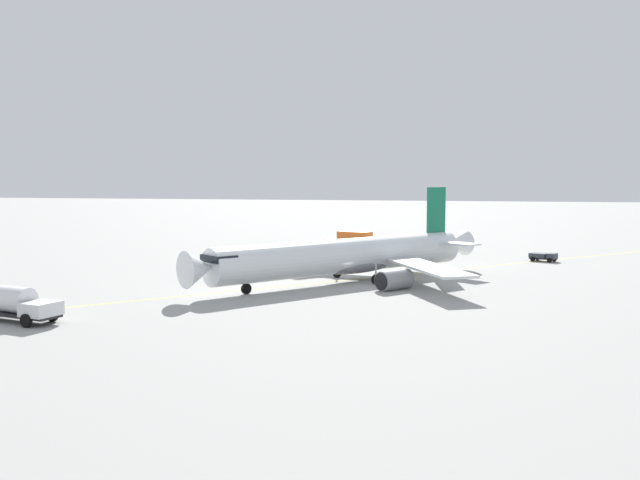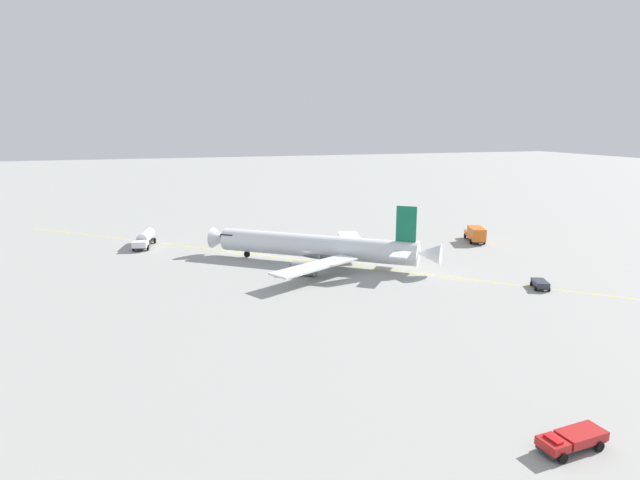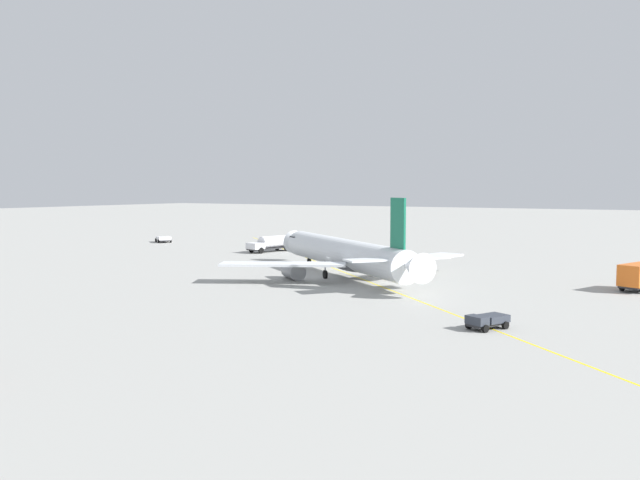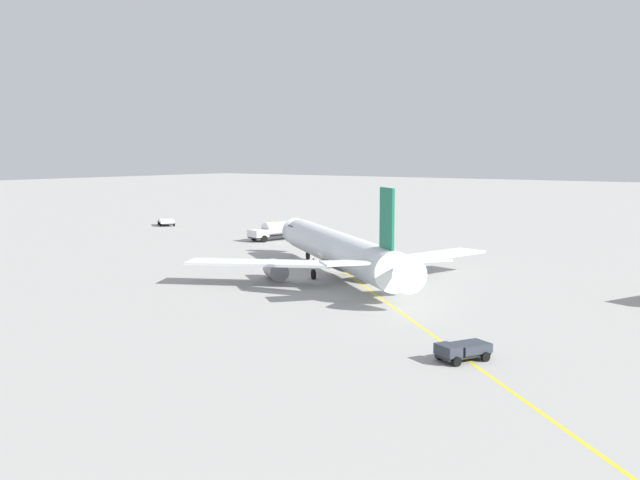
{
  "view_description": "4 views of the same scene",
  "coord_description": "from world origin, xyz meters",
  "px_view_note": "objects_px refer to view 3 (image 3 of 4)",
  "views": [
    {
      "loc": [
        -75.54,
        -15.47,
        11.62
      ],
      "look_at": [
        4.42,
        3.69,
        4.45
      ],
      "focal_mm": 39.42,
      "sensor_mm": 36.0,
      "label": 1
    },
    {
      "loc": [
        -25.3,
        -83.11,
        23.18
      ],
      "look_at": [
        1.21,
        -2.23,
        4.58
      ],
      "focal_mm": 29.95,
      "sensor_mm": 36.0,
      "label": 2
    },
    {
      "loc": [
        43.61,
        -77.63,
        11.76
      ],
      "look_at": [
        -0.59,
        -2.92,
        4.91
      ],
      "focal_mm": 37.64,
      "sensor_mm": 36.0,
      "label": 3
    },
    {
      "loc": [
        48.27,
        -67.69,
        13.79
      ],
      "look_at": [
        -0.42,
        -1.0,
        4.03
      ],
      "focal_mm": 41.56,
      "sensor_mm": 36.0,
      "label": 4
    }
  ],
  "objects_px": {
    "airliner_main": "(345,255)",
    "pushback_tug_truck": "(163,239)",
    "fuel_tanker_truck": "(271,243)",
    "baggage_truck_truck": "(487,320)"
  },
  "relations": [
    {
      "from": "baggage_truck_truck",
      "to": "fuel_tanker_truck",
      "type": "xyz_separation_m",
      "value": [
        -53.75,
        46.03,
        0.86
      ]
    },
    {
      "from": "pushback_tug_truck",
      "to": "fuel_tanker_truck",
      "type": "bearing_deg",
      "value": -153.86
    },
    {
      "from": "airliner_main",
      "to": "baggage_truck_truck",
      "type": "distance_m",
      "value": 34.73
    },
    {
      "from": "fuel_tanker_truck",
      "to": "airliner_main",
      "type": "bearing_deg",
      "value": 63.31
    },
    {
      "from": "baggage_truck_truck",
      "to": "fuel_tanker_truck",
      "type": "distance_m",
      "value": 70.77
    },
    {
      "from": "airliner_main",
      "to": "fuel_tanker_truck",
      "type": "relative_size",
      "value": 3.53
    },
    {
      "from": "fuel_tanker_truck",
      "to": "pushback_tug_truck",
      "type": "bearing_deg",
      "value": -86.57
    },
    {
      "from": "baggage_truck_truck",
      "to": "pushback_tug_truck",
      "type": "relative_size",
      "value": 0.77
    },
    {
      "from": "airliner_main",
      "to": "pushback_tug_truck",
      "type": "bearing_deg",
      "value": 12.48
    },
    {
      "from": "airliner_main",
      "to": "pushback_tug_truck",
      "type": "height_order",
      "value": "airliner_main"
    }
  ]
}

